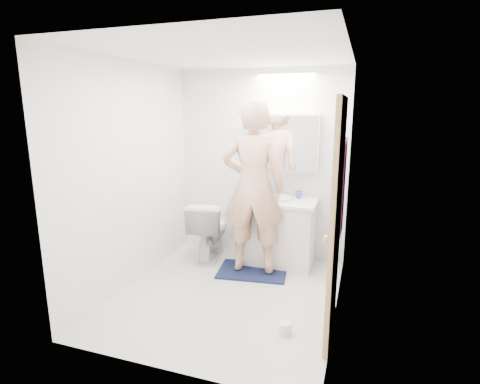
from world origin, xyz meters
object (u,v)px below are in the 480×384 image
at_px(vanity_cabinet, 277,233).
at_px(person, 253,187).
at_px(medicine_cabinet, 283,142).
at_px(soap_bottle_b, 270,189).
at_px(toothbrush_cup, 299,195).
at_px(toilet_paper_roll, 285,328).
at_px(toilet, 209,229).
at_px(soap_bottle_a, 260,186).

relative_size(vanity_cabinet, person, 0.46).
bearing_deg(medicine_cabinet, soap_bottle_b, -168.48).
height_order(vanity_cabinet, person, person).
bearing_deg(vanity_cabinet, toothbrush_cup, 34.54).
bearing_deg(toilet_paper_roll, toilet, 133.53).
bearing_deg(vanity_cabinet, person, -118.57).
relative_size(vanity_cabinet, toothbrush_cup, 9.39).
xyz_separation_m(person, toothbrush_cup, (0.43, 0.53, -0.17)).
xyz_separation_m(medicine_cabinet, toilet, (-0.87, -0.33, -1.11)).
distance_m(vanity_cabinet, toothbrush_cup, 0.55).
relative_size(medicine_cabinet, person, 0.45).
bearing_deg(toothbrush_cup, medicine_cabinet, 167.46).
height_order(person, toothbrush_cup, person).
xyz_separation_m(person, toilet_paper_roll, (0.62, -1.10, -0.99)).
bearing_deg(soap_bottle_a, toothbrush_cup, 1.14).
relative_size(soap_bottle_a, toothbrush_cup, 2.59).
relative_size(person, soap_bottle_a, 7.97).
relative_size(toilet, toothbrush_cup, 8.05).
relative_size(vanity_cabinet, medicine_cabinet, 1.02).
xyz_separation_m(soap_bottle_b, toilet_paper_roll, (0.56, -1.65, -0.86)).
relative_size(vanity_cabinet, toilet, 1.17).
relative_size(toilet, soap_bottle_a, 3.11).
bearing_deg(soap_bottle_a, medicine_cabinet, 12.27).
height_order(medicine_cabinet, soap_bottle_a, medicine_cabinet).
bearing_deg(toilet, toothbrush_cup, -174.67).
xyz_separation_m(medicine_cabinet, soap_bottle_b, (-0.15, -0.03, -0.59)).
bearing_deg(toilet_paper_roll, vanity_cabinet, 106.06).
xyz_separation_m(soap_bottle_a, soap_bottle_b, (0.13, 0.03, -0.03)).
distance_m(toothbrush_cup, toilet_paper_roll, 1.83).
distance_m(person, toothbrush_cup, 0.70).
relative_size(medicine_cabinet, soap_bottle_b, 4.75).
bearing_deg(soap_bottle_b, toilet_paper_roll, -71.17).
bearing_deg(toilet, soap_bottle_b, -166.61).
height_order(soap_bottle_b, toothbrush_cup, soap_bottle_b).
distance_m(soap_bottle_a, toothbrush_cup, 0.51).
height_order(vanity_cabinet, medicine_cabinet, medicine_cabinet).
relative_size(soap_bottle_b, toilet_paper_roll, 1.68).
xyz_separation_m(medicine_cabinet, toothbrush_cup, (0.22, -0.05, -0.64)).
xyz_separation_m(vanity_cabinet, toilet, (-0.87, -0.11, -0.00)).
distance_m(vanity_cabinet, toilet_paper_roll, 1.57).
bearing_deg(soap_bottle_a, toilet, -156.07).
xyz_separation_m(soap_bottle_b, toothbrush_cup, (0.37, -0.02, -0.05)).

